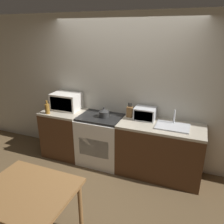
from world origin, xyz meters
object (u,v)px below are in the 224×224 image
(dining_table, at_px, (27,197))
(toaster_oven, at_px, (145,114))
(stove_range, at_px, (101,139))
(microwave, at_px, (66,101))
(kettle, at_px, (104,113))
(bottle, at_px, (47,109))

(dining_table, bearing_deg, toaster_oven, 69.69)
(stove_range, bearing_deg, microwave, 172.30)
(kettle, xyz_separation_m, microwave, (-0.82, 0.10, 0.08))
(toaster_oven, height_order, dining_table, toaster_oven)
(microwave, distance_m, toaster_oven, 1.50)
(stove_range, bearing_deg, kettle, -1.89)
(microwave, height_order, toaster_oven, microwave)
(kettle, distance_m, bottle, 1.03)
(bottle, bearing_deg, kettle, 12.53)
(bottle, bearing_deg, toaster_oven, 12.73)
(stove_range, bearing_deg, toaster_oven, 11.69)
(dining_table, bearing_deg, microwave, 111.12)
(microwave, bearing_deg, kettle, -7.22)
(toaster_oven, relative_size, dining_table, 0.36)
(microwave, height_order, dining_table, microwave)
(stove_range, xyz_separation_m, microwave, (-0.75, 0.10, 0.61))
(stove_range, distance_m, microwave, 0.97)
(kettle, height_order, microwave, microwave)
(stove_range, distance_m, kettle, 0.53)
(microwave, xyz_separation_m, dining_table, (0.75, -1.95, -0.38))
(bottle, distance_m, dining_table, 1.91)
(stove_range, relative_size, microwave, 1.74)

